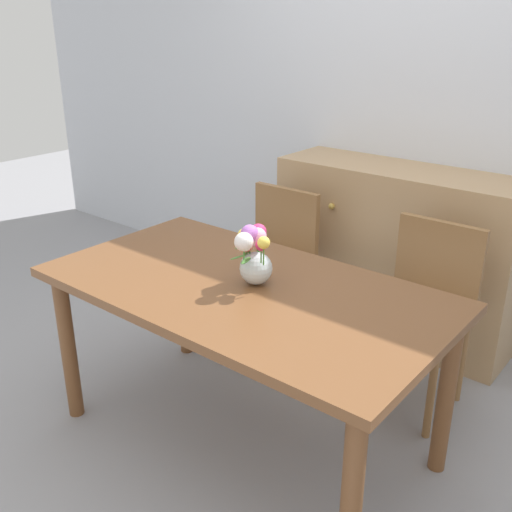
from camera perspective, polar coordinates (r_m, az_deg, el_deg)
ground_plane at (r=2.80m, az=-1.07°, el=-17.21°), size 12.00×12.00×0.00m
back_wall at (r=3.56m, az=16.24°, el=15.28°), size 7.00×0.10×2.80m
dining_table at (r=2.43m, az=-1.19°, el=-4.79°), size 1.66×0.90×0.77m
chair_left at (r=3.31m, az=1.75°, el=-0.14°), size 0.42×0.42×0.90m
chair_right at (r=2.90m, az=16.02°, el=-4.39°), size 0.42×0.42×0.90m
dresser at (r=3.52m, az=13.27°, el=0.31°), size 1.40×0.47×1.00m
flower_vase at (r=2.34m, az=-0.21°, el=0.28°), size 0.18×0.21×0.25m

